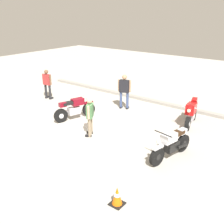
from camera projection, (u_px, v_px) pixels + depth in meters
name	position (u px, v px, depth m)	size (l,w,h in m)	color
ground_plane	(88.00, 127.00, 11.81)	(40.00, 40.00, 0.00)	#B7B2A8
curb_edge	(143.00, 99.00, 15.18)	(14.00, 0.30, 0.15)	#9C978F
motorcycle_silver_cruiser	(171.00, 144.00, 9.17)	(0.79, 2.08, 1.09)	black
motorcycle_maroon_cruiser	(75.00, 108.00, 12.45)	(0.92, 2.03, 1.09)	black
motorcycle_red_sportbike	(191.00, 112.00, 11.80)	(0.76, 1.95, 1.14)	black
person_in_black_shirt	(124.00, 89.00, 13.57)	(0.67, 0.43, 1.78)	#384772
person_in_green_shirt	(90.00, 115.00, 10.68)	(0.48, 0.58, 1.59)	gray
person_in_red_shirt	(47.00, 82.00, 15.12)	(0.65, 0.33, 1.68)	#262628
traffic_cone	(117.00, 196.00, 7.03)	(0.36, 0.36, 0.53)	black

